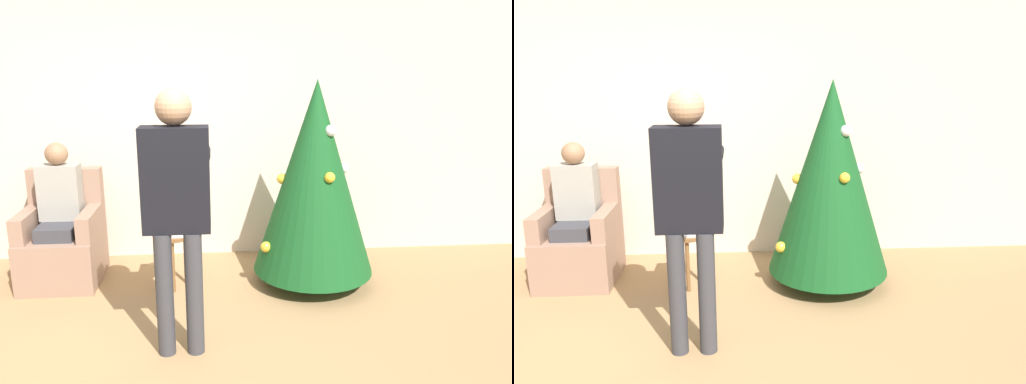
{
  "view_description": "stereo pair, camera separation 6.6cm",
  "coord_description": "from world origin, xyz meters",
  "views": [
    {
      "loc": [
        0.39,
        -2.79,
        1.95
      ],
      "look_at": [
        0.69,
        0.87,
        1.0
      ],
      "focal_mm": 35.0,
      "sensor_mm": 36.0,
      "label": 1
    },
    {
      "loc": [
        0.45,
        -2.8,
        1.95
      ],
      "look_at": [
        0.69,
        0.87,
        1.0
      ],
      "focal_mm": 35.0,
      "sensor_mm": 36.0,
      "label": 2
    }
  ],
  "objects": [
    {
      "name": "christmas_tree",
      "position": [
        1.26,
        1.41,
        0.98
      ],
      "size": [
        1.08,
        1.08,
        1.83
      ],
      "color": "brown",
      "rests_on": "ground_plane"
    },
    {
      "name": "side_stool",
      "position": [
        0.0,
        1.41,
        0.39
      ],
      "size": [
        0.33,
        0.33,
        0.5
      ],
      "color": "brown",
      "rests_on": "ground_plane"
    },
    {
      "name": "armchair",
      "position": [
        -1.01,
        1.65,
        0.35
      ],
      "size": [
        0.66,
        0.69,
        1.01
      ],
      "color": "#93705B",
      "rests_on": "ground_plane"
    },
    {
      "name": "person_seated",
      "position": [
        -1.01,
        1.62,
        0.7
      ],
      "size": [
        0.36,
        0.46,
        1.27
      ],
      "color": "#38383D",
      "rests_on": "ground_plane"
    },
    {
      "name": "ground_plane",
      "position": [
        0.0,
        0.0,
        0.0
      ],
      "size": [
        14.0,
        14.0,
        0.0
      ],
      "primitive_type": "plane",
      "color": "#99754C"
    },
    {
      "name": "wall_back",
      "position": [
        0.0,
        2.23,
        1.35
      ],
      "size": [
        8.0,
        0.06,
        2.7
      ],
      "color": "beige",
      "rests_on": "ground_plane"
    },
    {
      "name": "person_standing",
      "position": [
        0.13,
        0.39,
        1.09
      ],
      "size": [
        0.46,
        0.57,
        1.8
      ],
      "color": "#38383D",
      "rests_on": "ground_plane"
    },
    {
      "name": "laptop",
      "position": [
        0.0,
        1.41,
        0.51
      ],
      "size": [
        0.32,
        0.24,
        0.02
      ],
      "color": "silver",
      "rests_on": "side_stool"
    }
  ]
}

